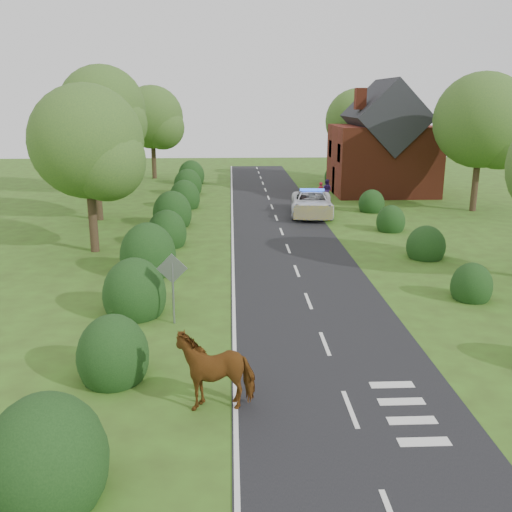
{
  "coord_description": "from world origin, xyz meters",
  "views": [
    {
      "loc": [
        -2.95,
        -16.75,
        7.6
      ],
      "look_at": [
        -1.95,
        6.02,
        1.3
      ],
      "focal_mm": 40.0,
      "sensor_mm": 36.0,
      "label": 1
    }
  ],
  "objects_px": {
    "cow": "(216,373)",
    "pedestrian_purple": "(327,190)",
    "pedestrian_red": "(320,192)",
    "road_sign": "(172,278)",
    "police_van": "(312,203)"
  },
  "relations": [
    {
      "from": "cow",
      "to": "pedestrian_purple",
      "type": "relative_size",
      "value": 1.4
    },
    {
      "from": "road_sign",
      "to": "pedestrian_red",
      "type": "distance_m",
      "value": 25.38
    },
    {
      "from": "cow",
      "to": "pedestrian_purple",
      "type": "distance_m",
      "value": 30.96
    },
    {
      "from": "road_sign",
      "to": "police_van",
      "type": "distance_m",
      "value": 20.38
    },
    {
      "from": "road_sign",
      "to": "pedestrian_purple",
      "type": "height_order",
      "value": "road_sign"
    },
    {
      "from": "road_sign",
      "to": "pedestrian_red",
      "type": "relative_size",
      "value": 1.63
    },
    {
      "from": "pedestrian_red",
      "to": "road_sign",
      "type": "bearing_deg",
      "value": 37.33
    },
    {
      "from": "road_sign",
      "to": "pedestrian_purple",
      "type": "xyz_separation_m",
      "value": [
        9.38,
        24.52,
        -0.83
      ]
    },
    {
      "from": "pedestrian_purple",
      "to": "road_sign",
      "type": "bearing_deg",
      "value": 96.41
    },
    {
      "from": "pedestrian_red",
      "to": "cow",
      "type": "bearing_deg",
      "value": 43.8
    },
    {
      "from": "pedestrian_red",
      "to": "pedestrian_purple",
      "type": "bearing_deg",
      "value": -161.89
    },
    {
      "from": "cow",
      "to": "pedestrian_purple",
      "type": "height_order",
      "value": "pedestrian_purple"
    },
    {
      "from": "cow",
      "to": "police_van",
      "type": "bearing_deg",
      "value": 160.01
    },
    {
      "from": "cow",
      "to": "police_van",
      "type": "xyz_separation_m",
      "value": [
        5.87,
        24.4,
        -0.0
      ]
    },
    {
      "from": "road_sign",
      "to": "pedestrian_purple",
      "type": "bearing_deg",
      "value": 69.06
    }
  ]
}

